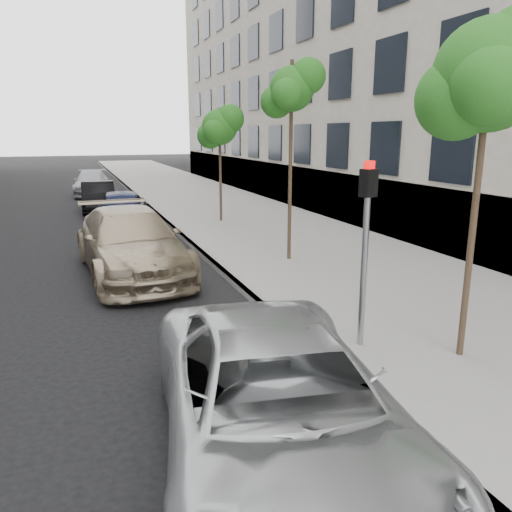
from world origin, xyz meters
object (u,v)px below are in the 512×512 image
minivan (278,404)px  sedan_rear (92,183)px  signal_pole (366,233)px  sedan_black (98,197)px  tree_far (220,127)px  tree_mid (293,90)px  sedan_blue (123,210)px  tree_near (491,75)px  suv (131,242)px

minivan → sedan_rear: minivan is taller
signal_pole → sedan_black: (-3.04, 17.14, -1.32)m
tree_far → sedan_black: bearing=130.8°
tree_mid → sedan_blue: size_ratio=1.23×
sedan_blue → sedan_black: size_ratio=1.04×
sedan_rear → sedan_blue: bearing=-82.7°
minivan → tree_far: bearing=84.8°
tree_near → signal_pole: size_ratio=1.70×
tree_near → suv: (-4.19, 6.94, -3.44)m
signal_pole → sedan_black: 17.46m
sedan_rear → suv: bearing=-85.1°
tree_far → sedan_rear: tree_far is taller
tree_far → signal_pole: 12.31m
tree_near → sedan_black: 18.87m
tree_near → tree_mid: 6.51m
signal_pole → sedan_rear: bearing=79.6°
tree_near → signal_pole: bearing=145.8°
tree_near → sedan_rear: bearing=99.9°
sedan_rear → minivan: bearing=-84.0°
tree_far → minivan: tree_far is taller
tree_far → suv: 7.91m
suv → sedan_black: suv is taller
suv → sedan_blue: bearing=82.1°
tree_near → tree_mid: (-0.00, 6.50, 0.30)m
signal_pole → sedan_blue: bearing=83.6°
tree_mid → minivan: (-3.66, -7.81, -3.82)m
signal_pole → suv: signal_pole is taller
sedan_black → sedan_rear: bearing=91.7°
tree_mid → suv: size_ratio=0.92×
tree_mid → minivan: size_ratio=0.98×
sedan_blue → sedan_black: (-0.58, 4.74, -0.05)m
sedan_rear → signal_pole: bearing=-78.2°
sedan_blue → sedan_rear: 11.35m
tree_mid → signal_pole: (-1.28, -5.63, -2.56)m
suv → sedan_black: size_ratio=1.38×
tree_mid → tree_far: bearing=90.0°
minivan → sedan_rear: (-0.62, 25.92, -0.05)m
tree_far → minivan: 15.06m
suv → tree_far: bearing=51.6°
tree_near → suv: bearing=121.1°
tree_near → sedan_blue: bearing=105.7°
sedan_blue → sedan_rear: size_ratio=0.89×
tree_far → minivan: bearing=-104.3°
sedan_blue → tree_near: bearing=-70.0°
suv → signal_pole: bearing=-68.2°
tree_near → minivan: (-3.66, -1.31, -3.52)m
tree_near → tree_mid: bearing=90.0°
sedan_blue → sedan_black: bearing=101.3°
sedan_black → minivan: bearing=-86.0°
tree_mid → signal_pole: 6.31m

